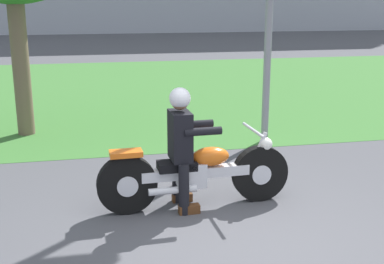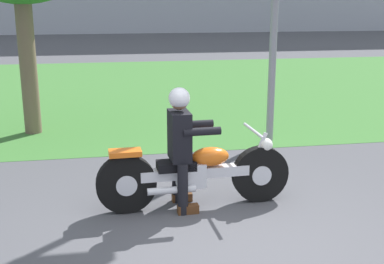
# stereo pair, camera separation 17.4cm
# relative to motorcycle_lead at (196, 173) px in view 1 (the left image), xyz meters

# --- Properties ---
(ground) EXTENTS (120.00, 120.00, 0.00)m
(ground) POSITION_rel_motorcycle_lead_xyz_m (0.26, -1.11, -0.41)
(ground) COLOR #4C4C51
(grass_verge) EXTENTS (60.00, 12.00, 0.01)m
(grass_verge) POSITION_rel_motorcycle_lead_xyz_m (0.26, 8.10, -0.40)
(grass_verge) COLOR #3D7533
(grass_verge) RESTS_ON ground
(motorcycle_lead) EXTENTS (2.27, 0.66, 0.90)m
(motorcycle_lead) POSITION_rel_motorcycle_lead_xyz_m (0.00, 0.00, 0.00)
(motorcycle_lead) COLOR black
(motorcycle_lead) RESTS_ON ground
(rider_lead) EXTENTS (0.56, 0.48, 1.42)m
(rider_lead) POSITION_rel_motorcycle_lead_xyz_m (-0.17, -0.00, 0.42)
(rider_lead) COLOR black
(rider_lead) RESTS_ON ground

